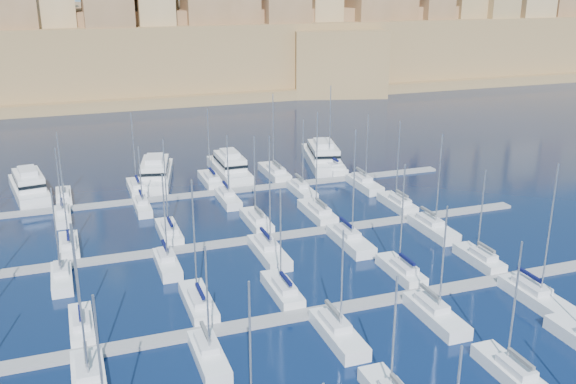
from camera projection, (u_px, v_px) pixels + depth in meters
name	position (u px, v px, depth m)	size (l,w,h in m)	color
ground	(280.00, 269.00, 80.42)	(600.00, 600.00, 0.00)	black
pontoon_mid_near	(316.00, 312.00, 69.64)	(84.00, 2.00, 0.40)	slate
pontoon_mid_far	(257.00, 239.00, 89.29)	(84.00, 2.00, 0.40)	slate
pontoon_far	(219.00, 192.00, 108.95)	(84.00, 2.00, 0.40)	slate
sailboat_4	(510.00, 371.00, 58.27)	(2.52, 8.41, 13.58)	silver
sailboat_13	(82.00, 325.00, 66.06)	(2.35, 7.85, 12.09)	silver
sailboat_14	(198.00, 302.00, 70.61)	(2.76, 9.21, 15.07)	silver
sailboat_15	(282.00, 290.00, 73.47)	(2.59, 8.64, 12.99)	silver
sailboat_16	(401.00, 270.00, 78.40)	(2.60, 8.65, 14.41)	silver
sailboat_17	(479.00, 258.00, 81.83)	(2.48, 8.28, 12.68)	silver
sailboat_19	(89.00, 382.00, 56.70)	(2.89, 9.63, 16.29)	silver
sailboat_20	(209.00, 355.00, 60.74)	(2.53, 8.42, 12.51)	silver
sailboat_21	(338.00, 333.00, 64.55)	(2.80, 9.34, 12.43)	silver
sailboat_22	(435.00, 314.00, 68.15)	(2.81, 9.37, 13.47)	silver
sailboat_23	(536.00, 296.00, 71.91)	(3.04, 10.13, 16.75)	silver
sailboat_25	(69.00, 246.00, 85.70)	(2.46, 8.21, 11.69)	silver
sailboat_26	(169.00, 232.00, 90.30)	(2.68, 8.92, 14.29)	silver
sailboat_27	(257.00, 221.00, 94.52)	(2.74, 9.12, 13.66)	silver
sailboat_28	(317.00, 212.00, 97.97)	(2.95, 9.82, 16.46)	silver
sailboat_29	(397.00, 203.00, 101.92)	(2.68, 8.93, 14.25)	silver
sailboat_31	(62.00, 278.00, 76.51)	(2.39, 7.96, 12.48)	silver
sailboat_32	(167.00, 263.00, 80.38)	(2.49, 8.30, 12.85)	silver
sailboat_33	(269.00, 252.00, 83.75)	(3.04, 10.14, 16.72)	silver
sailboat_34	(350.00, 240.00, 87.49)	(3.04, 10.12, 16.61)	silver
sailboat_35	(433.00, 228.00, 91.78)	(2.97, 9.91, 14.95)	silver
sailboat_37	(64.00, 196.00, 105.19)	(2.39, 7.96, 11.72)	silver
sailboat_38	(137.00, 188.00, 109.45)	(2.70, 9.01, 13.92)	silver
sailboat_39	(211.00, 180.00, 113.72)	(2.80, 9.35, 13.72)	silver
sailboat_40	(275.00, 172.00, 118.13)	(3.16, 10.55, 15.50)	silver
sailboat_41	(330.00, 167.00, 121.48)	(3.02, 10.08, 16.41)	silver
sailboat_43	(63.00, 216.00, 96.50)	(2.30, 7.65, 11.74)	silver
sailboat_44	(142.00, 207.00, 100.41)	(2.21, 7.38, 10.86)	silver
sailboat_45	(228.00, 198.00, 104.26)	(2.56, 8.55, 11.70)	silver
sailboat_46	(302.00, 190.00, 108.32)	(2.59, 8.65, 13.32)	silver
sailboat_47	(364.00, 184.00, 111.57)	(2.88, 9.59, 13.40)	silver
motor_yacht_a	(29.00, 186.00, 107.10)	(7.27, 16.71, 5.25)	silver
motor_yacht_b	(156.00, 173.00, 114.40)	(8.93, 18.18, 5.25)	silver
motor_yacht_c	(229.00, 167.00, 118.11)	(4.90, 16.12, 5.25)	silver
motor_yacht_d	(323.00, 156.00, 125.41)	(9.70, 19.58, 5.25)	silver
fortified_city	(128.00, 42.00, 214.43)	(460.00, 108.95, 59.52)	brown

